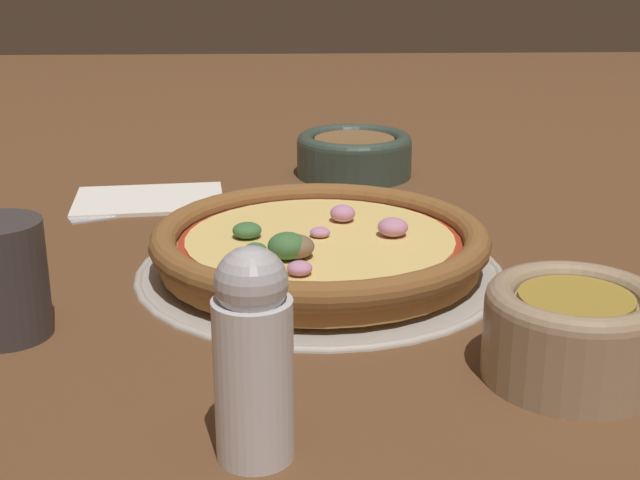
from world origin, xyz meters
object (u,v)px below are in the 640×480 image
pepper_shaker (253,356)px  bowl_near (573,329)px  fork (140,211)px  pizza (320,244)px  drinking_cup (2,279)px  bowl_far (354,153)px  pizza_tray (320,268)px  napkin (149,198)px

pepper_shaker → bowl_near: bearing=22.9°
fork → bowl_near: bearing=106.9°
pizza → bowl_near: bearing=-51.6°
drinking_cup → pepper_shaker: pepper_shaker is taller
drinking_cup → fork: drinking_cup is taller
pizza → bowl_far: bearing=80.7°
pizza_tray → napkin: (-0.18, 0.22, 0.00)m
bowl_far → drinking_cup: size_ratio=1.60×
bowl_far → napkin: 0.25m
pizza → drinking_cup: 0.26m
pizza → drinking_cup: (-0.23, -0.12, 0.02)m
bowl_near → napkin: bowl_near is taller
drinking_cup → napkin: 0.35m
napkin → fork: 0.04m
pizza_tray → pepper_shaker: pepper_shaker is taller
bowl_far → drinking_cup: (-0.28, -0.44, 0.02)m
pizza_tray → fork: size_ratio=1.98×
drinking_cup → napkin: (0.05, 0.34, -0.04)m
pizza → bowl_far: (0.05, 0.33, 0.00)m
bowl_near → drinking_cup: drinking_cup is taller
fork → bowl_far: bearing=-173.4°
drinking_cup → fork: size_ratio=0.54×
fork → pepper_shaker: (0.14, -0.46, 0.06)m
bowl_far → fork: bearing=-148.6°
pizza → pepper_shaker: pepper_shaker is taller
pizza_tray → pepper_shaker: (-0.05, -0.28, 0.06)m
bowl_near → fork: 0.51m
fork → pepper_shaker: 0.49m
napkin → pizza: bearing=-51.6°
pizza_tray → drinking_cup: 0.26m
napkin → fork: napkin is taller
bowl_near → bowl_far: (-0.10, 0.52, -0.01)m
bowl_near → fork: bowl_near is taller
fork → pizza: bearing=109.9°
pepper_shaker → bowl_far: bearing=80.7°
napkin → bowl_near: bearing=-51.6°
pizza → bowl_near: (0.16, -0.20, 0.01)m
drinking_cup → napkin: drinking_cup is taller
pizza_tray → pizza: 0.02m
bowl_near → pepper_shaker: bearing=-157.1°
bowl_near → pepper_shaker: (-0.20, -0.08, 0.03)m
bowl_near → napkin: 0.54m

